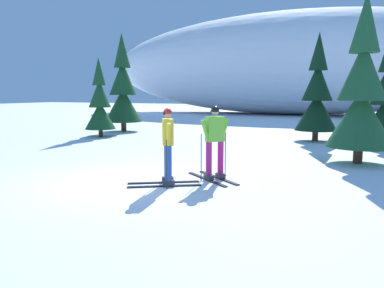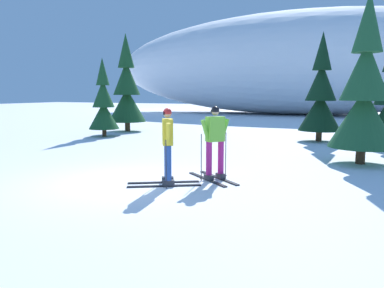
% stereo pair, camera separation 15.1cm
% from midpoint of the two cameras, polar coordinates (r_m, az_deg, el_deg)
% --- Properties ---
extents(ground_plane, '(120.00, 120.00, 0.00)m').
position_cam_midpoint_polar(ground_plane, '(9.38, -12.22, -5.81)').
color(ground_plane, white).
extents(skier_yellow_jacket, '(1.72, 1.29, 1.83)m').
position_cam_midpoint_polar(skier_yellow_jacket, '(8.81, -4.26, -0.05)').
color(skier_yellow_jacket, black).
rests_on(skier_yellow_jacket, ground).
extents(skier_lime_jacket, '(1.66, 1.43, 1.86)m').
position_cam_midpoint_polar(skier_lime_jacket, '(9.30, 3.03, 0.43)').
color(skier_lime_jacket, black).
rests_on(skier_lime_jacket, ground).
extents(pine_tree_far_left, '(2.11, 2.11, 5.47)m').
position_cam_midpoint_polar(pine_tree_far_left, '(21.59, -10.73, 7.99)').
color(pine_tree_far_left, '#47301E').
rests_on(pine_tree_far_left, ground).
extents(pine_tree_center_left, '(1.51, 1.51, 3.90)m').
position_cam_midpoint_polar(pine_tree_center_left, '(19.13, -14.14, 5.95)').
color(pine_tree_center_left, '#47301E').
rests_on(pine_tree_center_left, ground).
extents(pine_tree_center, '(1.88, 1.88, 4.86)m').
position_cam_midpoint_polar(pine_tree_center, '(17.77, 18.33, 6.96)').
color(pine_tree_center, '#47301E').
rests_on(pine_tree_center, ground).
extents(pine_tree_center_right, '(1.99, 1.99, 5.17)m').
position_cam_midpoint_polar(pine_tree_center_right, '(12.54, 24.19, 7.06)').
color(pine_tree_center_right, '#47301E').
rests_on(pine_tree_center_right, ground).
extents(snow_ridge_background, '(39.84, 15.06, 10.10)m').
position_cam_midpoint_polar(snow_ridge_background, '(39.47, 14.88, 11.75)').
color(snow_ridge_background, white).
rests_on(snow_ridge_background, ground).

